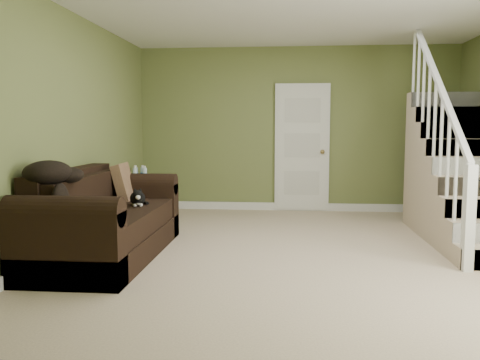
% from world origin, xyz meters
% --- Properties ---
extents(floor, '(5.00, 5.50, 0.01)m').
position_xyz_m(floor, '(0.00, 0.00, 0.00)').
color(floor, tan).
rests_on(floor, ground).
extents(ceiling, '(5.00, 5.50, 0.01)m').
position_xyz_m(ceiling, '(0.00, 0.00, 2.60)').
color(ceiling, white).
rests_on(ceiling, wall_back).
extents(wall_back, '(5.00, 0.04, 2.60)m').
position_xyz_m(wall_back, '(0.00, 2.75, 1.30)').
color(wall_back, olive).
rests_on(wall_back, floor).
extents(wall_front, '(5.00, 0.04, 2.60)m').
position_xyz_m(wall_front, '(0.00, -2.75, 1.30)').
color(wall_front, olive).
rests_on(wall_front, floor).
extents(wall_left, '(0.04, 5.50, 2.60)m').
position_xyz_m(wall_left, '(-2.50, 0.00, 1.30)').
color(wall_left, olive).
rests_on(wall_left, floor).
extents(baseboard_back, '(5.00, 0.04, 0.12)m').
position_xyz_m(baseboard_back, '(0.00, 2.72, 0.06)').
color(baseboard_back, white).
rests_on(baseboard_back, floor).
extents(baseboard_left, '(0.04, 5.50, 0.12)m').
position_xyz_m(baseboard_left, '(-2.47, 0.00, 0.06)').
color(baseboard_left, white).
rests_on(baseboard_left, floor).
extents(door, '(0.86, 0.12, 2.02)m').
position_xyz_m(door, '(0.10, 2.71, 1.01)').
color(door, white).
rests_on(door, floor).
extents(staircase, '(1.00, 2.51, 2.82)m').
position_xyz_m(staircase, '(1.99, 0.97, 0.64)').
color(staircase, tan).
rests_on(staircase, floor).
extents(sofa, '(0.99, 2.29, 0.91)m').
position_xyz_m(sofa, '(-2.02, -0.41, 0.35)').
color(sofa, black).
rests_on(sofa, floor).
extents(side_table, '(0.53, 0.53, 0.78)m').
position_xyz_m(side_table, '(-2.27, 1.81, 0.29)').
color(side_table, black).
rests_on(side_table, floor).
extents(cat, '(0.27, 0.43, 0.21)m').
position_xyz_m(cat, '(-1.75, -0.10, 0.57)').
color(cat, black).
rests_on(cat, sofa).
extents(banana, '(0.17, 0.16, 0.05)m').
position_xyz_m(banana, '(-1.85, -0.63, 0.52)').
color(banana, yellow).
rests_on(banana, sofa).
extents(throw_pillow, '(0.25, 0.46, 0.46)m').
position_xyz_m(throw_pillow, '(-2.05, 0.38, 0.69)').
color(throw_pillow, '#44291B').
rests_on(throw_pillow, sofa).
extents(throw_blanket, '(0.44, 0.55, 0.21)m').
position_xyz_m(throw_blanket, '(-2.26, -1.10, 0.94)').
color(throw_blanket, black).
rests_on(throw_blanket, sofa).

